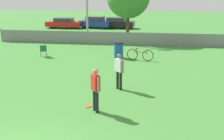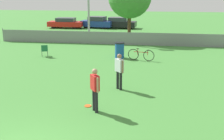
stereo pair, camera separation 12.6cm
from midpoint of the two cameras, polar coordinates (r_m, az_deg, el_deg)
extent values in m
cube|color=gray|center=(24.90, -0.61, 6.49)|extent=(20.49, 0.03, 1.10)
cylinder|color=slate|center=(28.33, -21.68, 6.63)|extent=(0.07, 0.07, 1.21)
cylinder|color=#9E9EA3|center=(26.95, -5.28, 13.70)|extent=(0.20, 0.20, 7.24)
cylinder|color=#4C331E|center=(27.28, 3.08, 8.81)|extent=(0.32, 0.32, 2.54)
cylinder|color=black|center=(11.11, -3.89, -6.06)|extent=(0.13, 0.13, 0.89)
cylinder|color=black|center=(10.90, -3.40, -6.49)|extent=(0.13, 0.13, 0.89)
cube|color=red|center=(10.75, -3.71, -2.58)|extent=(0.43, 0.49, 0.60)
sphere|color=tan|center=(10.62, -3.75, -0.33)|extent=(0.22, 0.22, 0.22)
cylinder|color=tan|center=(10.98, -4.24, -2.31)|extent=(0.08, 0.08, 0.59)
cylinder|color=tan|center=(10.52, -3.16, -3.11)|extent=(0.08, 0.08, 0.59)
cylinder|color=black|center=(13.51, 0.88, -1.99)|extent=(0.13, 0.13, 0.89)
cylinder|color=black|center=(13.33, 1.51, -2.25)|extent=(0.13, 0.13, 0.89)
cube|color=silver|center=(13.21, 1.21, 0.96)|extent=(0.47, 0.47, 0.60)
sphere|color=#8C664C|center=(13.11, 1.22, 2.82)|extent=(0.22, 0.22, 0.22)
cylinder|color=#8C664C|center=(13.42, 0.53, 1.09)|extent=(0.08, 0.08, 0.59)
cylinder|color=#8C664C|center=(13.02, 1.91, 0.62)|extent=(0.08, 0.08, 0.59)
cylinder|color=#E5591E|center=(11.67, -5.14, -7.30)|extent=(0.29, 0.29, 0.03)
torus|color=#E5591E|center=(11.66, -5.14, -7.28)|extent=(0.29, 0.29, 0.03)
cylinder|color=#333338|center=(21.11, -13.39, 3.39)|extent=(0.02, 0.02, 0.39)
cylinder|color=#333338|center=(21.10, -14.48, 3.31)|extent=(0.02, 0.02, 0.39)
cylinder|color=#333338|center=(20.72, -13.33, 3.16)|extent=(0.02, 0.02, 0.39)
cylinder|color=#333338|center=(20.71, -14.44, 3.08)|extent=(0.02, 0.02, 0.39)
cube|color=#1E663F|center=(20.87, -13.94, 3.81)|extent=(0.60, 0.60, 0.03)
cube|color=#1E663F|center=(20.61, -13.96, 4.31)|extent=(0.42, 0.21, 0.43)
torus|color=black|center=(19.31, 3.97, 3.20)|extent=(0.75, 0.19, 0.76)
torus|color=black|center=(19.05, 7.11, 2.95)|extent=(0.75, 0.19, 0.76)
cylinder|color=#A51E19|center=(19.13, 5.55, 3.65)|extent=(0.98, 0.23, 0.04)
cylinder|color=#A51E19|center=(19.19, 4.86, 3.70)|extent=(0.03, 0.03, 0.39)
cylinder|color=#A51E19|center=(19.03, 6.87, 3.54)|extent=(0.03, 0.03, 0.36)
cube|color=black|center=(19.15, 4.87, 4.33)|extent=(0.17, 0.09, 0.04)
cylinder|color=black|center=(18.99, 6.89, 4.07)|extent=(0.11, 0.44, 0.03)
cylinder|color=#194C99|center=(19.80, 1.17, 3.94)|extent=(0.64, 0.64, 1.02)
cylinder|color=black|center=(19.69, 1.17, 5.51)|extent=(0.67, 0.67, 0.08)
cylinder|color=black|center=(37.02, -7.40, 9.07)|extent=(0.66, 0.19, 0.66)
cylinder|color=black|center=(35.57, -8.01, 8.78)|extent=(0.66, 0.19, 0.66)
cylinder|color=black|center=(37.80, -11.49, 9.03)|extent=(0.66, 0.19, 0.66)
cylinder|color=black|center=(36.38, -12.25, 8.73)|extent=(0.66, 0.19, 0.66)
cube|color=red|center=(36.64, -9.82, 9.22)|extent=(4.47, 1.82, 0.61)
cube|color=#2D333D|center=(36.59, -9.86, 10.05)|extent=(2.34, 1.57, 0.46)
cylinder|color=black|center=(36.62, -1.23, 9.13)|extent=(0.68, 0.27, 0.66)
cylinder|color=black|center=(35.16, -2.00, 8.85)|extent=(0.68, 0.27, 0.66)
cylinder|color=black|center=(37.44, -4.92, 9.23)|extent=(0.68, 0.27, 0.66)
cylinder|color=black|center=(36.03, -5.81, 8.95)|extent=(0.68, 0.27, 0.66)
cube|color=navy|center=(36.27, -3.51, 9.41)|extent=(4.23, 2.31, 0.71)
cube|color=#2D333D|center=(36.20, -3.52, 10.38)|extent=(2.29, 1.83, 0.53)
cylinder|color=black|center=(36.53, 3.22, 9.09)|extent=(0.67, 0.23, 0.66)
cylinder|color=black|center=(35.02, 2.77, 8.81)|extent=(0.67, 0.23, 0.66)
cylinder|color=black|center=(37.10, -1.03, 9.21)|extent=(0.67, 0.23, 0.66)
cylinder|color=black|center=(35.62, -1.65, 8.93)|extent=(0.67, 0.23, 0.66)
cube|color=black|center=(36.02, 0.82, 9.36)|extent=(4.58, 2.13, 0.66)
cube|color=#2D333D|center=(35.96, 0.82, 10.27)|extent=(2.43, 1.74, 0.49)
camera|label=1|loc=(0.06, -90.28, -0.08)|focal=45.00mm
camera|label=2|loc=(0.06, 89.72, 0.08)|focal=45.00mm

